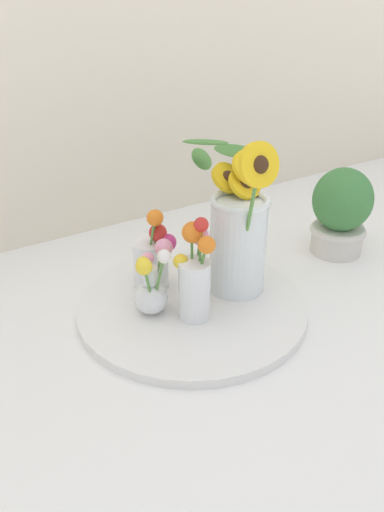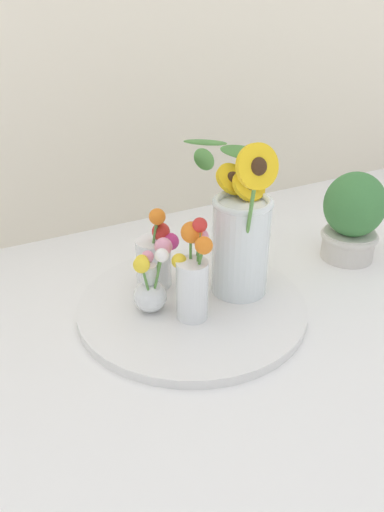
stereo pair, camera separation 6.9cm
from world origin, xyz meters
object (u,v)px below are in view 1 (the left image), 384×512
at_px(vase_bulb_right, 152,285).
at_px(potted_plant, 341,211).
at_px(vase_small_center, 195,275).
at_px(vase_small_back, 153,256).
at_px(mason_jar_sunflowers, 238,234).
at_px(serving_tray, 192,306).

relative_size(vase_bulb_right, potted_plant, 0.70).
relative_size(vase_small_center, vase_small_back, 1.10).
bearing_deg(mason_jar_sunflowers, vase_small_center, -163.52).
relative_size(vase_small_center, potted_plant, 0.94).
relative_size(vase_bulb_right, vase_small_back, 0.82).
relative_size(serving_tray, vase_bulb_right, 3.09).
xyz_separation_m(vase_small_center, vase_small_back, (-0.02, 0.14, -0.02)).
relative_size(vase_small_center, vase_bulb_right, 1.34).
bearing_deg(vase_small_back, vase_small_center, -83.53).
height_order(vase_bulb_right, potted_plant, potted_plant).
distance_m(vase_small_center, vase_small_back, 0.14).
bearing_deg(vase_bulb_right, serving_tray, -8.47).
bearing_deg(vase_small_center, potted_plant, 7.62).
height_order(serving_tray, vase_small_back, vase_small_back).
distance_m(vase_small_center, potted_plant, 0.46).
bearing_deg(mason_jar_sunflowers, potted_plant, 4.03).
bearing_deg(serving_tray, vase_small_back, 109.81).
height_order(vase_small_back, potted_plant, potted_plant).
xyz_separation_m(vase_small_center, potted_plant, (0.46, 0.06, -0.00)).
distance_m(serving_tray, vase_small_center, 0.11).
xyz_separation_m(serving_tray, vase_small_back, (-0.03, 0.10, 0.08)).
bearing_deg(mason_jar_sunflowers, vase_small_back, 145.84).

